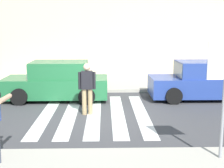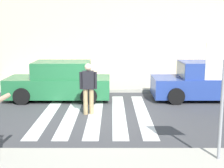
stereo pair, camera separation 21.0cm
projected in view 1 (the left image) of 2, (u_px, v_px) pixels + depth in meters
ground_plane at (94, 115)px, 10.42m from camera, size 120.00×120.00×0.00m
sidewalk_far at (98, 82)px, 16.30m from camera, size 60.00×4.80×0.14m
building_facade_far at (99, 22)px, 20.06m from camera, size 56.00×4.00×6.35m
crosswalk_stripe_0 at (47, 114)px, 10.58m from camera, size 0.44×5.20×0.01m
crosswalk_stripe_1 at (71, 114)px, 10.60m from camera, size 0.44×5.20×0.01m
crosswalk_stripe_2 at (94, 114)px, 10.61m from camera, size 0.44×5.20×0.01m
crosswalk_stripe_3 at (118, 113)px, 10.63m from camera, size 0.44×5.20×0.01m
crosswalk_stripe_4 at (141, 113)px, 10.65m from camera, size 0.44×5.20×0.01m
pedestrian_crossing at (87, 86)px, 10.35m from camera, size 0.58×0.26×1.72m
parked_car_green at (57, 82)px, 12.51m from camera, size 4.10×1.92×1.55m
parked_car_blue at (202, 81)px, 12.65m from camera, size 4.10×1.92×1.55m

